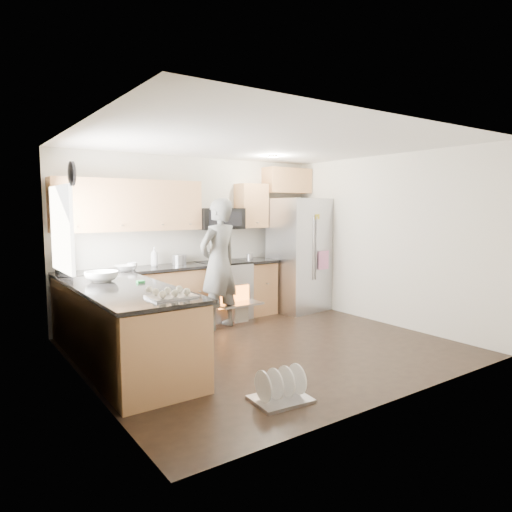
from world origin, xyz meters
TOP-DOWN VIEW (x-y plane):
  - ground at (0.00, 0.00)m, footprint 4.50×4.50m
  - room_shell at (-0.04, 0.02)m, footprint 4.54×4.04m
  - back_cabinet_run at (-0.59, 1.75)m, footprint 4.45×0.64m
  - peninsula at (-1.75, 0.25)m, footprint 0.96×2.36m
  - stove_range at (0.35, 1.69)m, footprint 0.76×0.97m
  - refrigerator at (1.77, 1.45)m, footprint 1.03×0.84m
  - person at (-0.02, 1.20)m, footprint 0.80×0.64m
  - dish_rack at (-0.88, -1.40)m, footprint 0.56×0.46m

SIDE VIEW (x-z plane):
  - ground at x=0.00m, z-range 0.00..0.00m
  - dish_rack at x=-0.88m, z-range -0.07..0.25m
  - peninsula at x=-1.75m, z-range -0.06..0.99m
  - stove_range at x=0.35m, z-range -0.22..1.57m
  - back_cabinet_run at x=-0.59m, z-range -0.29..2.21m
  - person at x=-0.02m, z-range 0.00..1.93m
  - refrigerator at x=1.77m, z-range 0.00..1.96m
  - room_shell at x=-0.04m, z-range 0.36..2.98m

